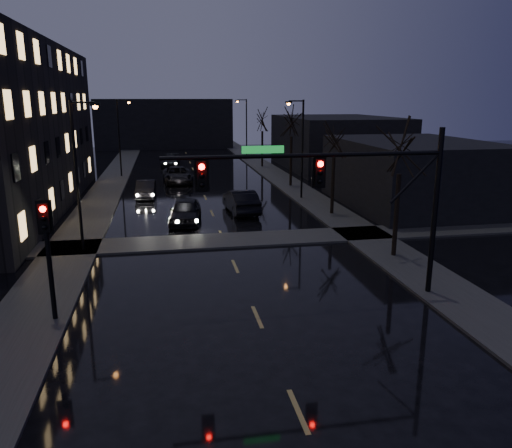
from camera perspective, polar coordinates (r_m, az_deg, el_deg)
name	(u,v)px	position (r m, az deg, el deg)	size (l,w,h in m)	color
sidewalk_left	(104,194)	(45.31, -16.93, 3.33)	(3.00, 140.00, 0.12)	#2D2D2B
sidewalk_right	(294,188)	(46.50, 4.39, 4.17)	(3.00, 140.00, 0.12)	#2D2D2B
sidewalk_cross	(224,241)	(29.10, -3.64, -1.90)	(40.00, 3.00, 0.12)	#2D2D2B
commercial_right_near	(413,173)	(40.32, 17.48, 5.54)	(10.00, 14.00, 5.00)	black
commercial_right_far	(336,142)	(60.95, 9.15, 9.20)	(12.00, 18.00, 6.00)	black
far_block	(164,123)	(87.38, -10.42, 11.26)	(22.00, 10.00, 8.00)	black
signal_mast	(349,184)	(19.86, 10.63, 4.56)	(11.11, 0.41, 7.00)	black
signal_pole_left	(47,244)	(19.45, -22.73, -2.13)	(0.35, 0.41, 4.53)	black
tree_near	(402,137)	(26.08, 16.32, 9.47)	(3.52, 3.52, 8.08)	black
tree_mid_a	(335,132)	(35.32, 8.99, 10.31)	(3.30, 3.30, 7.58)	black
tree_mid_b	(292,115)	(46.77, 4.10, 12.31)	(3.74, 3.74, 8.59)	black
tree_far	(262,116)	(60.44, 0.73, 12.24)	(3.43, 3.43, 7.88)	black
streetlight_l_near	(80,164)	(27.83, -19.46, 6.51)	(1.53, 0.28, 8.00)	black
streetlight_l_far	(121,131)	(54.56, -15.19, 10.19)	(1.53, 0.28, 8.00)	black
streetlight_r_mid	(300,141)	(40.87, 5.05, 9.45)	(1.53, 0.28, 8.00)	black
streetlight_r_far	(245,124)	(68.22, -1.28, 11.37)	(1.53, 0.28, 8.00)	black
oncoming_car_a	(185,211)	(33.49, -8.08, 1.47)	(1.93, 4.79, 1.63)	black
oncoming_car_b	(146,189)	(42.74, -12.48, 3.89)	(1.52, 4.35, 1.43)	black
oncoming_car_c	(177,175)	(49.68, -8.96, 5.56)	(2.67, 5.79, 1.61)	black
oncoming_car_d	(170,161)	(62.21, -9.76, 7.16)	(2.02, 4.96, 1.44)	black
lead_car	(241,201)	(36.23, -1.74, 2.62)	(1.80, 5.16, 1.70)	black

